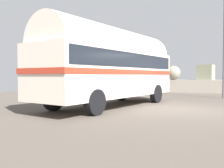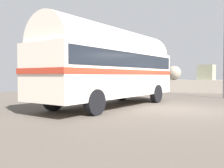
# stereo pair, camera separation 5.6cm
# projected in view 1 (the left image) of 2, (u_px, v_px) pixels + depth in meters

# --- Properties ---
(ground) EXTENTS (32.00, 26.00, 0.02)m
(ground) POSITION_uv_depth(u_px,v_px,m) (185.00, 110.00, 10.45)
(ground) COLOR #524941
(breakwater) EXTENTS (31.36, 2.26, 2.46)m
(breakwater) POSITION_uv_depth(u_px,v_px,m) (198.00, 83.00, 21.38)
(breakwater) COLOR gray
(breakwater) RESTS_ON ground
(vintage_coach) EXTENTS (4.08, 8.89, 3.70)m
(vintage_coach) POSITION_uv_depth(u_px,v_px,m) (111.00, 63.00, 11.69)
(vintage_coach) COLOR black
(vintage_coach) RESTS_ON ground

